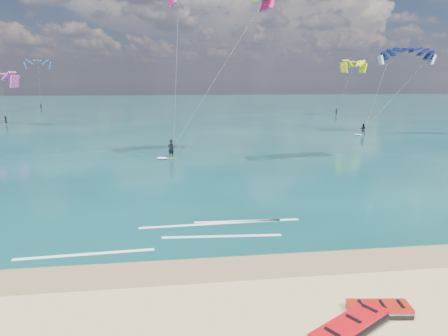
# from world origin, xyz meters

# --- Properties ---
(ground) EXTENTS (320.00, 320.00, 0.00)m
(ground) POSITION_xyz_m (0.00, 40.00, 0.00)
(ground) COLOR tan
(ground) RESTS_ON ground
(wet_sand_strip) EXTENTS (320.00, 2.40, 0.01)m
(wet_sand_strip) POSITION_xyz_m (0.00, 3.00, 0.00)
(wet_sand_strip) COLOR olive
(wet_sand_strip) RESTS_ON ground
(sea) EXTENTS (320.00, 200.00, 0.04)m
(sea) POSITION_xyz_m (0.00, 104.00, 0.02)
(sea) COLOR #093336
(sea) RESTS_ON ground
(packed_kite_left) EXTENTS (3.42, 2.73, 0.45)m
(packed_kite_left) POSITION_xyz_m (5.40, -1.79, 0.00)
(packed_kite_left) COLOR red
(packed_kite_left) RESTS_ON ground
(packed_kite_mid) EXTENTS (2.34, 1.39, 0.40)m
(packed_kite_mid) POSITION_xyz_m (6.78, -0.98, 0.00)
(packed_kite_mid) COLOR red
(packed_kite_mid) RESTS_ON ground
(kitesurfer_main) EXTENTS (12.09, 7.93, 17.61)m
(kitesurfer_main) POSITION_xyz_m (2.29, 24.29, 9.01)
(kitesurfer_main) COLOR #B8E91B
(kitesurfer_main) RESTS_ON sea
(kitesurfer_far) EXTENTS (9.59, 5.38, 12.94)m
(kitesurfer_far) POSITION_xyz_m (29.04, 39.59, 6.82)
(kitesurfer_far) COLOR #BBD01F
(kitesurfer_far) RESTS_ON sea
(shoreline_foam) EXTENTS (13.83, 3.83, 0.01)m
(shoreline_foam) POSITION_xyz_m (1.21, 6.99, 0.04)
(shoreline_foam) COLOR white
(shoreline_foam) RESTS_ON ground
(distant_kites) EXTENTS (77.55, 42.55, 12.57)m
(distant_kites) POSITION_xyz_m (-6.90, 77.72, 5.56)
(distant_kites) COLOR #225293
(distant_kites) RESTS_ON ground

